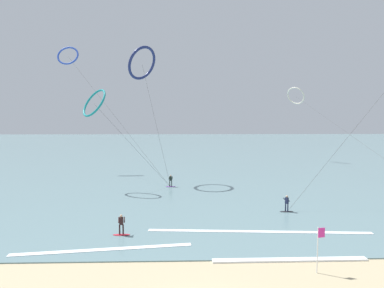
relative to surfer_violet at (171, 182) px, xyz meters
The scene contains 12 objects.
sea_water 76.50m from the surfer_violet, 87.93° to the left, with size 400.00×200.00×0.08m, color slate.
surfer_violet is the anchor object (origin of this frame).
surfer_crimson 19.02m from the surfer_violet, 99.88° to the right, with size 1.40×0.61×1.70m.
surfer_charcoal 17.60m from the surfer_violet, 45.63° to the right, with size 1.40×0.72×1.70m.
kite_navy 18.22m from the surfer_violet, 135.41° to the left, with size 7.01×7.23×20.43m.
kite_cobalt 31.93m from the surfer_violet, 141.50° to the left, with size 21.30×16.45×23.10m.
kite_teal 14.83m from the surfer_violet, 169.90° to the right, with size 12.33×4.78×13.62m.
kite_ivory 42.54m from the surfer_violet, 45.96° to the left, with size 4.51×48.98×17.13m.
beach_flag 27.30m from the surfer_violet, 68.35° to the right, with size 0.47×0.11×2.89m.
wave_crest_near 25.24m from the surfer_violet, 69.38° to the right, with size 10.42×0.50×0.12m, color white.
wave_crest_mid 22.05m from the surfer_violet, 100.45° to the right, with size 12.75×0.50×0.12m, color white.
wave_crest_far 20.05m from the surfer_violet, 66.20° to the right, with size 18.59×0.50×0.12m, color white.
Camera 1 is at (-1.00, -13.83, 9.33)m, focal length 29.51 mm.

